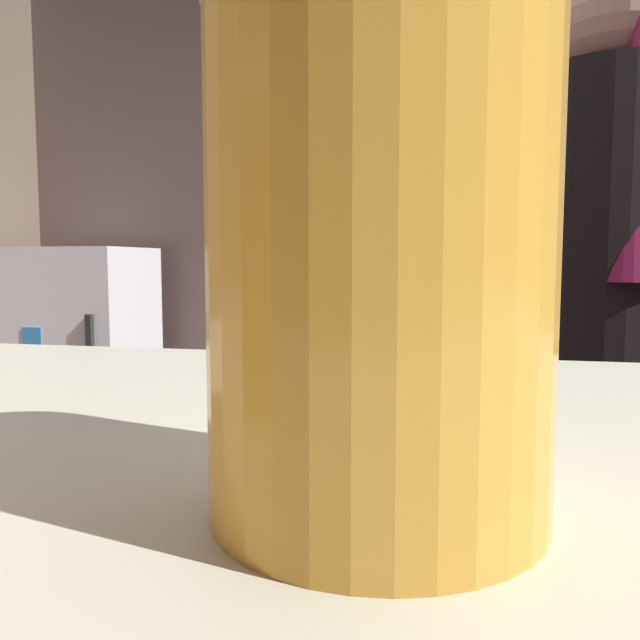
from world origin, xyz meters
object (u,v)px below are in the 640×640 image
object	(u,v)px
mixing_bowl	(468,326)
bottle_vinegar	(520,243)
bottle_hot_sauce	(424,240)
mini_fridge	(84,360)
pint_glass_near	(379,238)
bottle_olive_oil	(493,240)
bottle_soy	(539,236)
bartender	(604,327)

from	to	relation	value
mixing_bowl	bottle_vinegar	bearing A→B (deg)	79.92
bottle_hot_sauce	bottle_vinegar	xyz separation A→B (m)	(0.46, 0.01, -0.01)
mixing_bowl	mini_fridge	bearing A→B (deg)	146.53
pint_glass_near	mini_fridge	bearing A→B (deg)	123.74
bottle_olive_oil	bottle_vinegar	distance (m)	0.21
mini_fridge	mixing_bowl	bearing A→B (deg)	-33.47
mixing_bowl	bottle_hot_sauce	bearing A→B (deg)	97.06
bottle_vinegar	bottle_soy	bearing A→B (deg)	-64.90
mixing_bowl	bottle_vinegar	size ratio (longest dim) A/B	1.12
pint_glass_near	bottle_olive_oil	bearing A→B (deg)	86.16
bottle_soy	bottle_vinegar	size ratio (longest dim) A/B	1.32
mixing_bowl	pint_glass_near	size ratio (longest dim) A/B	1.61
mixing_bowl	bottle_soy	xyz separation A→B (m)	(0.34, 1.38, 0.28)
bottle_hot_sauce	mixing_bowl	bearing A→B (deg)	-82.94
mini_fridge	bottle_olive_oil	distance (m)	2.15
bottle_olive_oil	bottle_vinegar	bearing A→B (deg)	48.95
bottle_soy	bartender	bearing A→B (deg)	-92.81
bartender	mixing_bowl	world-z (taller)	bartender
mixing_bowl	pint_glass_near	bearing A→B (deg)	-92.21
bartender	bottle_hot_sauce	xyz separation A→B (m)	(-0.44, 1.85, 0.24)
pint_glass_near	bottle_soy	size ratio (longest dim) A/B	0.53
mini_fridge	bottle_olive_oil	world-z (taller)	bottle_olive_oil
bottle_soy	bottle_olive_oil	xyz separation A→B (m)	(-0.20, -0.01, -0.02)
mini_fridge	bottle_soy	size ratio (longest dim) A/B	4.55
bottle_soy	bottle_vinegar	world-z (taller)	bottle_soy
bottle_vinegar	mixing_bowl	bearing A→B (deg)	-100.08
mini_fridge	mixing_bowl	xyz separation A→B (m)	(1.93, -1.27, 0.35)
mixing_bowl	bottle_hot_sauce	distance (m)	1.55
mini_fridge	bottle_vinegar	size ratio (longest dim) A/B	6.01
bartender	bottle_hot_sauce	world-z (taller)	bartender
mixing_bowl	bottle_soy	distance (m)	1.45
bottle_vinegar	bottle_hot_sauce	bearing A→B (deg)	-178.52
bottle_hot_sauce	bottle_vinegar	bearing A→B (deg)	1.48
bartender	pint_glass_near	xyz separation A→B (m)	(-0.31, -1.19, 0.14)
pint_glass_near	bottle_vinegar	world-z (taller)	bottle_vinegar
mixing_bowl	bottle_olive_oil	xyz separation A→B (m)	(0.14, 1.37, 0.27)
mixing_bowl	bartender	bearing A→B (deg)	-52.85
mini_fridge	pint_glass_near	distance (m)	3.40
mini_fridge	pint_glass_near	world-z (taller)	same
mini_fridge	bottle_vinegar	xyz separation A→B (m)	(2.20, 0.25, 0.61)
bottle_vinegar	pint_glass_near	bearing A→B (deg)	-96.17
bottle_olive_oil	mixing_bowl	bearing A→B (deg)	-95.65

